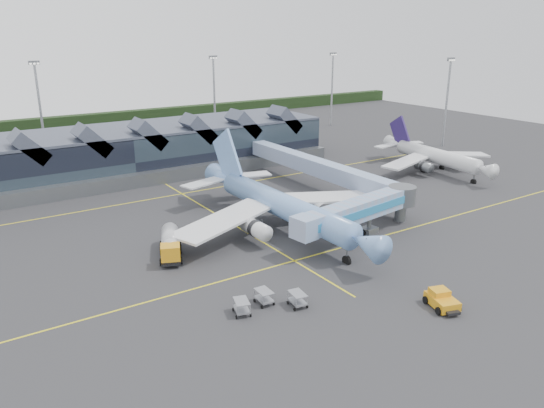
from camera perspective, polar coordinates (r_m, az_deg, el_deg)
ground at (r=76.55m, az=-1.08°, el=-4.06°), size 260.00×260.00×0.00m
taxi_stripes at (r=84.61m, az=-4.70°, el=-1.90°), size 120.00×60.00×0.01m
tree_line_far at (r=176.20m, az=-20.75°, el=8.25°), size 260.00×4.00×4.00m
terminal at (r=114.75m, az=-16.08°, el=5.37°), size 90.00×22.25×12.52m
light_masts at (r=137.08m, az=-7.84°, el=11.14°), size 132.40×42.56×22.45m
main_airliner at (r=80.19m, az=0.71°, el=0.03°), size 36.70×42.12×13.55m
regional_jet at (r=119.44m, az=16.97°, el=5.04°), size 28.38×31.09×10.66m
jet_bridge at (r=78.86m, az=10.04°, el=-0.49°), size 25.10×7.06×5.87m
fuel_truck at (r=72.78m, az=-10.89°, el=-4.06°), size 5.70×9.61×3.29m
pushback_tug at (r=61.88m, az=17.80°, el=-9.82°), size 3.64×4.71×1.91m
baggage_carts at (r=58.89m, az=-0.43°, el=-10.32°), size 7.99×4.89×1.59m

